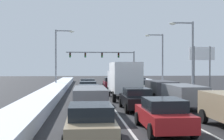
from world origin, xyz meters
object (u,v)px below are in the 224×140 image
at_px(sedan_green_center_lane_fourth, 118,86).
at_px(sedan_silver_left_lane_fourth, 88,89).
at_px(sedan_red_center_lane_nearest, 163,115).
at_px(street_lamp_right_near, 189,51).
at_px(sedan_silver_right_lane_fourth, 148,87).
at_px(sedan_tan_left_lane_nearest, 90,123).
at_px(street_lamp_right_mid, 160,55).
at_px(sedan_navy_right_lane_fifth, 138,83).
at_px(sedan_charcoal_left_lane_third, 89,94).
at_px(sedan_maroon_center_lane_fifth, 111,83).
at_px(roadside_sign_right, 202,58).
at_px(box_truck_center_lane_third, 124,78).
at_px(suv_charcoal_right_lane_third, 161,88).
at_px(street_lamp_left_mid, 58,53).
at_px(suv_gray_right_lane_second, 184,94).
at_px(sedan_black_center_lane_second, 137,99).
at_px(suv_gray_left_lane_second, 90,98).
at_px(traffic_light_gantry, 108,58).
at_px(sedan_navy_left_lane_fifth, 88,85).

relative_size(sedan_green_center_lane_fourth, sedan_silver_left_lane_fourth, 1.00).
distance_m(sedan_red_center_lane_nearest, street_lamp_right_near, 19.53).
bearing_deg(sedan_green_center_lane_fourth, sedan_red_center_lane_nearest, -91.13).
height_order(sedan_silver_right_lane_fourth, sedan_tan_left_lane_nearest, same).
bearing_deg(street_lamp_right_mid, sedan_navy_right_lane_fifth, -147.43).
distance_m(sedan_green_center_lane_fourth, sedan_charcoal_left_lane_third, 11.03).
bearing_deg(sedan_maroon_center_lane_fifth, sedan_green_center_lane_fourth, -87.62).
xyz_separation_m(sedan_red_center_lane_nearest, street_lamp_right_mid, (7.24, 28.80, 3.85)).
bearing_deg(sedan_red_center_lane_nearest, roadside_sign_right, 64.15).
height_order(box_truck_center_lane_third, sedan_green_center_lane_fourth, box_truck_center_lane_third).
distance_m(suv_charcoal_right_lane_third, sedan_red_center_lane_nearest, 14.10).
height_order(suv_charcoal_right_lane_third, box_truck_center_lane_third, box_truck_center_lane_third).
xyz_separation_m(sedan_charcoal_left_lane_third, sedan_silver_left_lane_fourth, (0.02, 6.13, 0.00)).
xyz_separation_m(suv_charcoal_right_lane_third, street_lamp_left_mid, (-10.52, 15.94, 3.88)).
height_order(box_truck_center_lane_third, sedan_silver_left_lane_fourth, box_truck_center_lane_third).
relative_size(suv_gray_right_lane_second, sedan_black_center_lane_second, 1.09).
height_order(sedan_navy_right_lane_fifth, sedan_tan_left_lane_nearest, same).
height_order(sedan_green_center_lane_fourth, suv_gray_left_lane_second, suv_gray_left_lane_second).
bearing_deg(sedan_navy_right_lane_fifth, sedan_red_center_lane_nearest, -97.85).
bearing_deg(roadside_sign_right, sedan_charcoal_left_lane_third, -141.26).
bearing_deg(suv_gray_right_lane_second, suv_gray_left_lane_second, -162.67).
relative_size(suv_gray_left_lane_second, sedan_charcoal_left_lane_third, 1.09).
xyz_separation_m(suv_gray_right_lane_second, street_lamp_right_mid, (3.80, 21.53, 3.60)).
height_order(suv_charcoal_right_lane_third, sedan_maroon_center_lane_fifth, suv_charcoal_right_lane_third).
bearing_deg(sedan_silver_right_lane_fourth, sedan_black_center_lane_second, -105.75).
xyz_separation_m(sedan_black_center_lane_second, sedan_silver_left_lane_fourth, (-3.17, 10.31, 0.00)).
bearing_deg(sedan_green_center_lane_fourth, sedan_maroon_center_lane_fifth, 92.38).
height_order(sedan_silver_right_lane_fourth, street_lamp_right_mid, street_lamp_right_mid).
relative_size(suv_charcoal_right_lane_third, box_truck_center_lane_third, 0.68).
height_order(suv_gray_left_lane_second, street_lamp_right_mid, street_lamp_right_mid).
distance_m(suv_gray_right_lane_second, sedan_maroon_center_lane_fifth, 21.30).
bearing_deg(roadside_sign_right, sedan_silver_right_lane_fourth, -160.87).
bearing_deg(box_truck_center_lane_third, sedan_green_center_lane_fourth, 87.20).
distance_m(sedan_silver_right_lane_fourth, street_lamp_left_mid, 15.07).
xyz_separation_m(sedan_tan_left_lane_nearest, sedan_charcoal_left_lane_third, (0.17, 12.89, 0.00)).
distance_m(sedan_red_center_lane_nearest, traffic_light_gantry, 48.58).
distance_m(sedan_maroon_center_lane_fifth, sedan_charcoal_left_lane_third, 17.51).
distance_m(sedan_silver_right_lane_fourth, sedan_red_center_lane_nearest, 20.20).
distance_m(sedan_silver_right_lane_fourth, roadside_sign_right, 8.27).
bearing_deg(sedan_green_center_lane_fourth, sedan_silver_right_lane_fourth, -27.37).
bearing_deg(street_lamp_right_near, suv_charcoal_right_lane_third, -136.08).
distance_m(suv_charcoal_right_lane_third, sedan_maroon_center_lane_fifth, 15.01).
bearing_deg(sedan_tan_left_lane_nearest, sedan_charcoal_left_lane_third, 89.25).
bearing_deg(sedan_silver_left_lane_fourth, suv_gray_left_lane_second, -90.27).
height_order(sedan_black_center_lane_second, sedan_navy_left_lane_fifth, same).
relative_size(sedan_silver_right_lane_fourth, street_lamp_left_mid, 0.55).
xyz_separation_m(suv_gray_right_lane_second, suv_gray_left_lane_second, (-6.66, -2.08, 0.00)).
xyz_separation_m(sedan_green_center_lane_fourth, suv_gray_left_lane_second, (-3.65, -16.34, 0.25)).
xyz_separation_m(sedan_green_center_lane_fourth, roadside_sign_right, (10.40, 0.83, 3.25)).
height_order(sedan_navy_right_lane_fifth, sedan_charcoal_left_lane_third, same).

